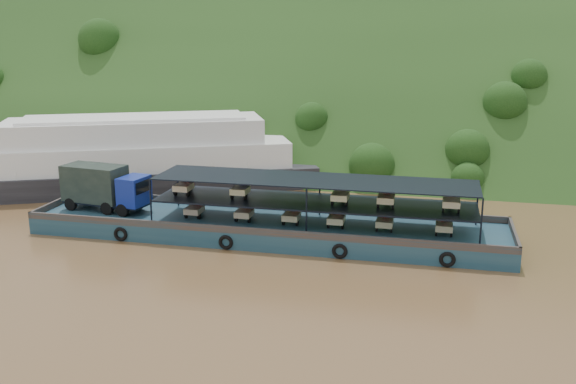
# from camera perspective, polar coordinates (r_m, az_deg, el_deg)

# --- Properties ---
(ground) EXTENTS (160.00, 160.00, 0.00)m
(ground) POSITION_cam_1_polar(r_m,az_deg,el_deg) (45.30, 1.60, -4.99)
(ground) COLOR brown
(ground) RESTS_ON ground
(hillside) EXTENTS (140.00, 39.60, 39.60)m
(hillside) POSITION_cam_1_polar(r_m,az_deg,el_deg) (79.78, 6.83, 3.42)
(hillside) COLOR #1E3B15
(hillside) RESTS_ON ground
(cargo_barge) EXTENTS (35.00, 7.18, 4.69)m
(cargo_barge) POSITION_cam_1_polar(r_m,az_deg,el_deg) (47.71, -3.33, -2.53)
(cargo_barge) COLOR #15374A
(cargo_barge) RESTS_ON ground
(passenger_ferry) EXTENTS (34.61, 21.95, 6.92)m
(passenger_ferry) POSITION_cam_1_polar(r_m,az_deg,el_deg) (63.39, -13.31, 3.05)
(passenger_ferry) COLOR black
(passenger_ferry) RESTS_ON ground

